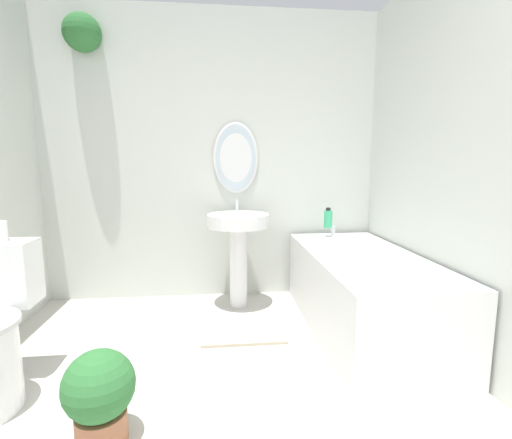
# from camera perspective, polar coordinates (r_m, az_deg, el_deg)

# --- Properties ---
(wall_back) EXTENTS (2.89, 0.29, 2.40)m
(wall_back) POSITION_cam_1_polar(r_m,az_deg,el_deg) (3.20, -7.62, 10.31)
(wall_back) COLOR silver
(wall_back) RESTS_ON ground_plane
(wall_right) EXTENTS (0.06, 2.82, 2.40)m
(wall_right) POSITION_cam_1_polar(r_m,az_deg,el_deg) (2.29, 31.51, 8.66)
(wall_right) COLOR silver
(wall_right) RESTS_ON ground_plane
(pedestal_sink) EXTENTS (0.49, 0.49, 0.85)m
(pedestal_sink) POSITION_cam_1_polar(r_m,az_deg,el_deg) (2.95, -2.77, -2.68)
(pedestal_sink) COLOR white
(pedestal_sink) RESTS_ON ground_plane
(bathtub) EXTENTS (0.70, 1.56, 0.62)m
(bathtub) POSITION_cam_1_polar(r_m,az_deg,el_deg) (2.68, 16.06, -10.53)
(bathtub) COLOR silver
(bathtub) RESTS_ON ground_plane
(shampoo_bottle) EXTENTS (0.07, 0.07, 0.17)m
(shampoo_bottle) POSITION_cam_1_polar(r_m,az_deg,el_deg) (3.14, 11.03, 0.14)
(shampoo_bottle) COLOR #38B275
(shampoo_bottle) RESTS_ON bathtub
(potted_plant) EXTENTS (0.29, 0.29, 0.40)m
(potted_plant) POSITION_cam_1_polar(r_m,az_deg,el_deg) (1.79, -22.94, -23.41)
(potted_plant) COLOR #9E6042
(potted_plant) RESTS_ON ground_plane
(bath_mat) EXTENTS (0.56, 0.35, 0.02)m
(bath_mat) POSITION_cam_1_polar(r_m,az_deg,el_deg) (2.63, -2.01, -17.04)
(bath_mat) COLOR #B7A88E
(bath_mat) RESTS_ON ground_plane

